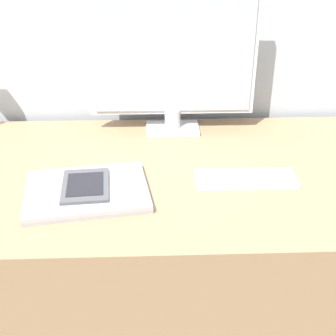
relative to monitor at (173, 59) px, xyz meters
The scene contains 5 objects.
desk 0.68m from the monitor, 93.89° to the right, with size 1.50×0.75×0.75m.
monitor is the anchor object (origin of this frame).
keyboard 0.46m from the monitor, 62.08° to the right, with size 0.28×0.10×0.01m.
laptop 0.53m from the monitor, 120.87° to the right, with size 0.35×0.28×0.02m.
ereader 0.52m from the monitor, 121.38° to the right, with size 0.13×0.17×0.01m.
Camera 1 is at (-0.05, -1.02, 1.40)m, focal length 50.00 mm.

